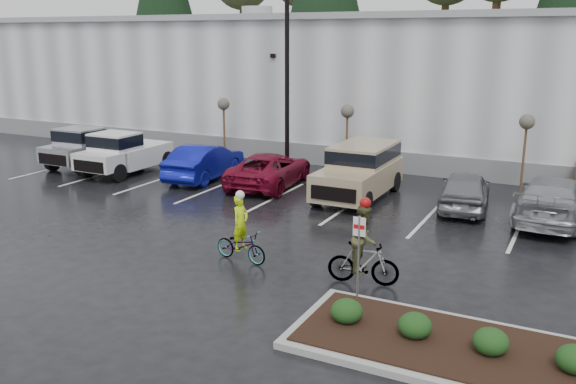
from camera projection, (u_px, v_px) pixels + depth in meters
The scene contains 23 objects.
ground at pixel (217, 280), 15.85m from camera, with size 120.00×120.00×0.00m, color black.
warehouse at pixel (432, 82), 33.96m from camera, with size 60.50×15.50×7.20m.
wooded_ridge at pixel (495, 72), 54.02m from camera, with size 80.00×25.00×6.00m, color #2B3F1A.
lamppost at pixel (287, 47), 26.54m from camera, with size 0.50×1.00×9.22m.
sapling_west at pixel (224, 108), 29.89m from camera, with size 0.60×0.60×3.20m.
sapling_mid at pixel (347, 115), 27.06m from camera, with size 0.60×0.60×3.20m.
sapling_east at pixel (527, 126), 23.80m from camera, with size 0.60×0.60×3.20m.
curb_island at pixel (489, 357), 11.92m from camera, with size 8.00×3.00×0.15m, color gray.
mulch_bed at pixel (490, 353), 11.90m from camera, with size 7.60×2.60×0.04m, color black.
shrub_a at pixel (347, 311), 13.14m from camera, with size 0.70×0.70×0.52m, color #153813.
shrub_b at pixel (415, 325), 12.49m from camera, with size 0.70×0.70×0.52m, color #153813.
shrub_c at pixel (491, 342), 11.84m from camera, with size 0.70×0.70×0.52m, color #153813.
shrub_d at pixel (575, 359), 11.19m from camera, with size 0.70×0.70×0.52m, color #153813.
fire_lane_sign at pixel (359, 249), 14.02m from camera, with size 0.30×0.05×2.20m.
pickup_silver at pixel (94, 145), 29.57m from camera, with size 2.10×5.20×1.96m, color #A9ABB1, non-canonical shape.
pickup_white at pixel (129, 151), 28.12m from camera, with size 2.10×5.20×1.96m, color silver, non-canonical shape.
car_blue at pixel (205, 162), 26.79m from camera, with size 1.64×4.71×1.55m, color #0C128D.
car_red at pixel (270, 169), 25.59m from camera, with size 2.35×5.09×1.42m, color maroon.
suv_tan at pixel (358, 172), 23.58m from camera, with size 2.20×5.10×2.06m, color tan, non-canonical shape.
car_grey at pixel (465, 190), 22.16m from camera, with size 1.69×4.21×1.43m, color slate.
car_far_silver at pixel (552, 199), 20.69m from camera, with size 2.18×5.35×1.55m, color #9A9DA1.
cyclist_hivis at pixel (241, 239), 17.05m from camera, with size 1.75×0.81×2.05m.
cyclist_olive at pixel (364, 253), 15.43m from camera, with size 1.83×0.91×2.30m.
Camera 1 is at (8.29, -12.36, 6.20)m, focal length 38.00 mm.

